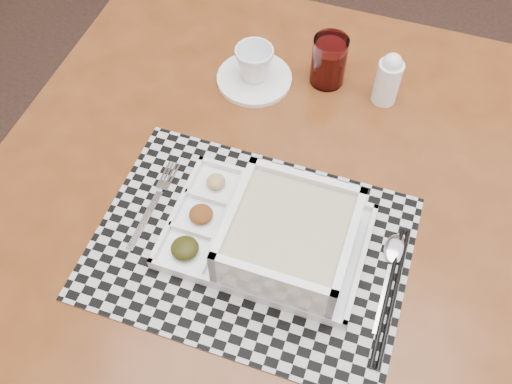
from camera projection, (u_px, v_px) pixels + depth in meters
dining_table at (275, 210)px, 1.06m from camera, size 1.02×1.02×0.76m
placemat at (250, 247)px, 0.92m from camera, size 0.50×0.37×0.00m
serving_tray at (282, 238)px, 0.89m from camera, size 0.32×0.22×0.10m
fork at (154, 203)px, 0.97m from camera, size 0.02×0.19×0.00m
spoon at (393, 256)px, 0.91m from camera, size 0.04×0.18×0.01m
chopsticks at (391, 295)px, 0.87m from camera, size 0.02×0.24×0.01m
saucer at (254, 79)px, 1.14m from camera, size 0.15×0.15×0.01m
cup at (254, 64)px, 1.10m from camera, size 0.08×0.08×0.07m
juice_glass at (329, 62)px, 1.10m from camera, size 0.07×0.07×0.10m
creamer_bottle at (388, 79)px, 1.07m from camera, size 0.05×0.05×0.11m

